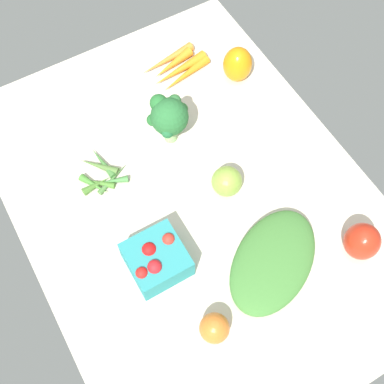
{
  "coord_description": "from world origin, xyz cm",
  "views": [
    {
      "loc": [
        -45.64,
        26.41,
        104.84
      ],
      "look_at": [
        0.0,
        0.0,
        4.0
      ],
      "focal_mm": 47.34,
      "sensor_mm": 36.0,
      "label": 1
    }
  ],
  "objects_px": {
    "okra_pile": "(101,175)",
    "leafy_greens_clump": "(273,261)",
    "heirloom_tomato_orange": "(214,328)",
    "berry_basket": "(156,259)",
    "broccoli_head": "(169,116)",
    "carrot_bunch": "(176,67)",
    "bell_pepper_red": "(362,241)",
    "heirloom_tomato_green": "(227,181)",
    "bell_pepper_orange": "(238,64)"
  },
  "relations": [
    {
      "from": "heirloom_tomato_green",
      "to": "broccoli_head",
      "type": "relative_size",
      "value": 0.53
    },
    {
      "from": "bell_pepper_red",
      "to": "broccoli_head",
      "type": "distance_m",
      "value": 0.5
    },
    {
      "from": "carrot_bunch",
      "to": "heirloom_tomato_green",
      "type": "bearing_deg",
      "value": 168.61
    },
    {
      "from": "heirloom_tomato_green",
      "to": "carrot_bunch",
      "type": "height_order",
      "value": "heirloom_tomato_green"
    },
    {
      "from": "bell_pepper_orange",
      "to": "leafy_greens_clump",
      "type": "bearing_deg",
      "value": 156.02
    },
    {
      "from": "okra_pile",
      "to": "carrot_bunch",
      "type": "xyz_separation_m",
      "value": [
        0.19,
        -0.31,
        0.0
      ]
    },
    {
      "from": "bell_pepper_red",
      "to": "heirloom_tomato_orange",
      "type": "bearing_deg",
      "value": 89.43
    },
    {
      "from": "heirloom_tomato_green",
      "to": "heirloom_tomato_orange",
      "type": "bearing_deg",
      "value": 143.9
    },
    {
      "from": "berry_basket",
      "to": "leafy_greens_clump",
      "type": "relative_size",
      "value": 0.46
    },
    {
      "from": "heirloom_tomato_green",
      "to": "bell_pepper_orange",
      "type": "bearing_deg",
      "value": -36.41
    },
    {
      "from": "okra_pile",
      "to": "carrot_bunch",
      "type": "relative_size",
      "value": 0.76
    },
    {
      "from": "heirloom_tomato_orange",
      "to": "okra_pile",
      "type": "bearing_deg",
      "value": 5.58
    },
    {
      "from": "bell_pepper_red",
      "to": "leafy_greens_clump",
      "type": "relative_size",
      "value": 0.35
    },
    {
      "from": "berry_basket",
      "to": "leafy_greens_clump",
      "type": "height_order",
      "value": "berry_basket"
    },
    {
      "from": "broccoli_head",
      "to": "leafy_greens_clump",
      "type": "distance_m",
      "value": 0.4
    },
    {
      "from": "heirloom_tomato_orange",
      "to": "broccoli_head",
      "type": "bearing_deg",
      "value": -18.3
    },
    {
      "from": "okra_pile",
      "to": "leafy_greens_clump",
      "type": "xyz_separation_m",
      "value": [
        -0.38,
        -0.22,
        0.02
      ]
    },
    {
      "from": "heirloom_tomato_orange",
      "to": "heirloom_tomato_green",
      "type": "bearing_deg",
      "value": -36.1
    },
    {
      "from": "okra_pile",
      "to": "berry_basket",
      "type": "xyz_separation_m",
      "value": [
        -0.25,
        -0.01,
        0.03
      ]
    },
    {
      "from": "heirloom_tomato_green",
      "to": "leafy_greens_clump",
      "type": "xyz_separation_m",
      "value": [
        -0.21,
        0.01,
        -0.01
      ]
    },
    {
      "from": "okra_pile",
      "to": "carrot_bunch",
      "type": "distance_m",
      "value": 0.36
    },
    {
      "from": "broccoli_head",
      "to": "carrot_bunch",
      "type": "distance_m",
      "value": 0.22
    },
    {
      "from": "okra_pile",
      "to": "berry_basket",
      "type": "relative_size",
      "value": 1.14
    },
    {
      "from": "berry_basket",
      "to": "heirloom_tomato_green",
      "type": "bearing_deg",
      "value": -69.65
    },
    {
      "from": "broccoli_head",
      "to": "carrot_bunch",
      "type": "bearing_deg",
      "value": -33.54
    },
    {
      "from": "heirloom_tomato_orange",
      "to": "bell_pepper_red",
      "type": "distance_m",
      "value": 0.36
    },
    {
      "from": "heirloom_tomato_orange",
      "to": "berry_basket",
      "type": "xyz_separation_m",
      "value": [
        0.18,
        0.03,
        0.0
      ]
    },
    {
      "from": "carrot_bunch",
      "to": "leafy_greens_clump",
      "type": "bearing_deg",
      "value": 171.35
    },
    {
      "from": "bell_pepper_red",
      "to": "berry_basket",
      "type": "distance_m",
      "value": 0.43
    },
    {
      "from": "okra_pile",
      "to": "leafy_greens_clump",
      "type": "distance_m",
      "value": 0.44
    },
    {
      "from": "broccoli_head",
      "to": "carrot_bunch",
      "type": "height_order",
      "value": "broccoli_head"
    },
    {
      "from": "heirloom_tomato_orange",
      "to": "berry_basket",
      "type": "distance_m",
      "value": 0.18
    },
    {
      "from": "heirloom_tomato_orange",
      "to": "bell_pepper_orange",
      "type": "distance_m",
      "value": 0.66
    },
    {
      "from": "heirloom_tomato_orange",
      "to": "heirloom_tomato_green",
      "type": "distance_m",
      "value": 0.33
    },
    {
      "from": "okra_pile",
      "to": "heirloom_tomato_orange",
      "type": "distance_m",
      "value": 0.44
    },
    {
      "from": "berry_basket",
      "to": "okra_pile",
      "type": "bearing_deg",
      "value": 2.47
    },
    {
      "from": "okra_pile",
      "to": "heirloom_tomato_green",
      "type": "distance_m",
      "value": 0.29
    },
    {
      "from": "leafy_greens_clump",
      "to": "carrot_bunch",
      "type": "bearing_deg",
      "value": -8.65
    },
    {
      "from": "heirloom_tomato_orange",
      "to": "bell_pepper_red",
      "type": "relative_size",
      "value": 0.68
    },
    {
      "from": "bell_pepper_red",
      "to": "berry_basket",
      "type": "height_order",
      "value": "bell_pepper_red"
    },
    {
      "from": "broccoli_head",
      "to": "heirloom_tomato_orange",
      "type": "bearing_deg",
      "value": 161.7
    },
    {
      "from": "broccoli_head",
      "to": "carrot_bunch",
      "type": "xyz_separation_m",
      "value": [
        0.18,
        -0.12,
        -0.07
      ]
    },
    {
      "from": "bell_pepper_orange",
      "to": "carrot_bunch",
      "type": "height_order",
      "value": "bell_pepper_orange"
    },
    {
      "from": "bell_pepper_orange",
      "to": "carrot_bunch",
      "type": "xyz_separation_m",
      "value": [
        0.1,
        0.12,
        -0.04
      ]
    },
    {
      "from": "carrot_bunch",
      "to": "okra_pile",
      "type": "bearing_deg",
      "value": 121.99
    },
    {
      "from": "bell_pepper_orange",
      "to": "leafy_greens_clump",
      "type": "relative_size",
      "value": 0.38
    },
    {
      "from": "broccoli_head",
      "to": "leafy_greens_clump",
      "type": "xyz_separation_m",
      "value": [
        -0.39,
        -0.03,
        -0.06
      ]
    },
    {
      "from": "okra_pile",
      "to": "carrot_bunch",
      "type": "height_order",
      "value": "carrot_bunch"
    },
    {
      "from": "okra_pile",
      "to": "bell_pepper_red",
      "type": "distance_m",
      "value": 0.6
    },
    {
      "from": "bell_pepper_orange",
      "to": "heirloom_tomato_green",
      "type": "bearing_deg",
      "value": 143.59
    }
  ]
}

